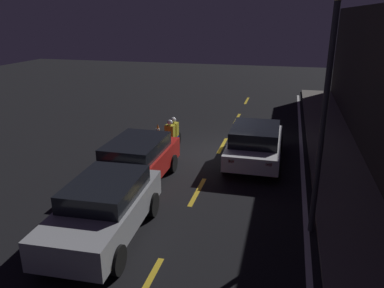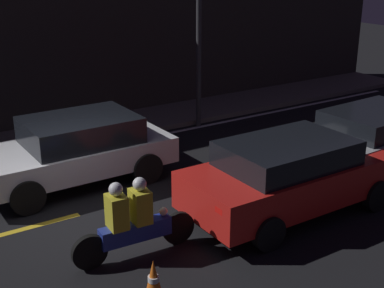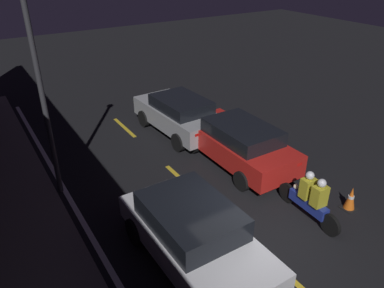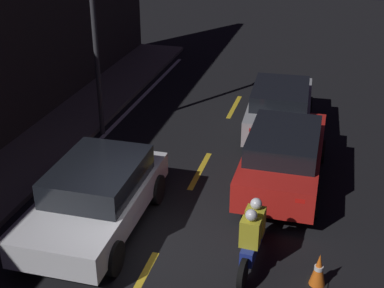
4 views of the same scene
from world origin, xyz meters
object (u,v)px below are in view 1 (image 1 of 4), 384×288
hatchback_silver (104,208)px  sedan_white (255,143)px  taxi_red (135,162)px  traffic_cone_near (158,130)px  traffic_cone_mid (145,139)px  street_lamp (325,107)px  motorcycle (172,136)px

hatchback_silver → sedan_white: bearing=149.6°
taxi_red → traffic_cone_near: taxi_red is taller
sedan_white → traffic_cone_near: (-2.16, -4.55, -0.50)m
traffic_cone_mid → street_lamp: (5.07, 6.45, 2.90)m
traffic_cone_mid → motorcycle: bearing=76.1°
sedan_white → motorcycle: sedan_white is taller
traffic_cone_near → taxi_red: bearing=11.4°
hatchback_silver → motorcycle: hatchback_silver is taller
sedan_white → traffic_cone_near: size_ratio=7.45×
taxi_red → traffic_cone_mid: 3.76m
sedan_white → motorcycle: bearing=83.0°
hatchback_silver → traffic_cone_mid: hatchback_silver is taller
hatchback_silver → taxi_red: bearing=-174.2°
sedan_white → street_lamp: street_lamp is taller
hatchback_silver → traffic_cone_near: (-8.05, -1.46, -0.51)m
motorcycle → traffic_cone_mid: size_ratio=3.13×
sedan_white → traffic_cone_near: bearing=64.1°
traffic_cone_near → street_lamp: (6.53, 6.41, 2.96)m
hatchback_silver → traffic_cone_mid: 6.77m
hatchback_silver → street_lamp: street_lamp is taller
taxi_red → motorcycle: size_ratio=2.02×
street_lamp → traffic_cone_near: bearing=-135.6°
taxi_red → street_lamp: bearing=74.6°
motorcycle → traffic_cone_mid: (-0.31, -1.26, -0.30)m
traffic_cone_near → traffic_cone_mid: (1.47, -0.05, 0.06)m
motorcycle → traffic_cone_near: 2.19m
traffic_cone_mid → street_lamp: bearing=51.9°
taxi_red → traffic_cone_near: (-5.04, -1.01, -0.50)m
hatchback_silver → traffic_cone_mid: bearing=-169.8°
traffic_cone_near → traffic_cone_mid: traffic_cone_mid is taller
sedan_white → hatchback_silver: 6.65m
traffic_cone_near → traffic_cone_mid: 1.47m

